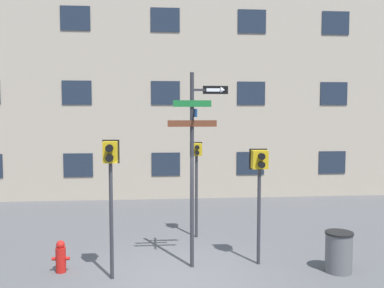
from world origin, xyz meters
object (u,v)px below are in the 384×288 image
pedestrian_signal_left (111,171)px  fire_hydrant (61,257)px  street_sign_pole (195,152)px  pedestrian_signal_right (259,173)px  pedestrian_signal_across (196,165)px  trash_bin (339,252)px

pedestrian_signal_left → fire_hydrant: size_ratio=4.14×
street_sign_pole → pedestrian_signal_right: size_ratio=1.64×
street_sign_pole → pedestrian_signal_across: bearing=83.4°
street_sign_pole → trash_bin: bearing=-10.6°
pedestrian_signal_across → fire_hydrant: (-3.21, -2.35, -1.69)m
pedestrian_signal_across → fire_hydrant: 4.32m
fire_hydrant → trash_bin: size_ratio=0.80×
street_sign_pole → pedestrian_signal_across: (0.26, 2.28, -0.58)m
pedestrian_signal_right → fire_hydrant: pedestrian_signal_right is taller
pedestrian_signal_right → street_sign_pole: bearing=-178.3°
pedestrian_signal_left → trash_bin: (4.92, -0.04, -1.84)m
pedestrian_signal_right → pedestrian_signal_left: bearing=-169.9°
pedestrian_signal_right → fire_hydrant: size_ratio=3.76×
street_sign_pole → pedestrian_signal_left: size_ratio=1.49×
pedestrian_signal_across → fire_hydrant: size_ratio=3.76×
pedestrian_signal_right → fire_hydrant: (-4.43, -0.11, -1.78)m
pedestrian_signal_right → pedestrian_signal_across: bearing=118.6°
street_sign_pole → pedestrian_signal_across: street_sign_pole is taller
pedestrian_signal_left → pedestrian_signal_across: 3.50m
fire_hydrant → trash_bin: bearing=-4.8°
street_sign_pole → pedestrian_signal_across: 2.36m
pedestrian_signal_across → trash_bin: bearing=-45.1°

